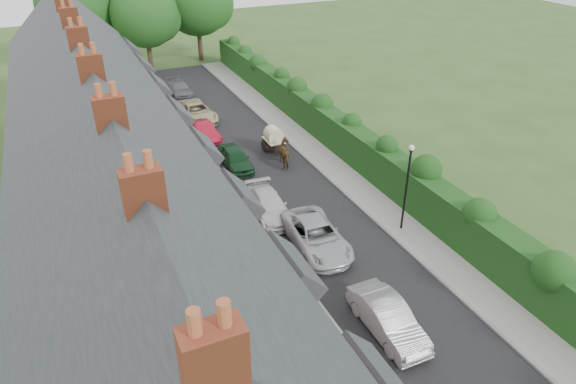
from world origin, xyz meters
name	(u,v)px	position (x,y,z in m)	size (l,w,h in m)	color
ground	(391,290)	(0.00, 0.00, 0.00)	(140.00, 140.00, 0.00)	#2D4C1E
road	(285,188)	(-0.50, 11.00, 0.01)	(6.00, 58.00, 0.02)	black
pavement_hedge_side	(341,174)	(3.60, 11.00, 0.06)	(2.20, 58.00, 0.12)	gray
pavement_house_side	(227,200)	(-4.35, 11.00, 0.06)	(1.70, 58.00, 0.12)	gray
kerb_hedge_side	(327,177)	(2.55, 11.00, 0.07)	(0.18, 58.00, 0.13)	gray
kerb_house_side	(240,197)	(-3.55, 11.00, 0.07)	(0.18, 58.00, 0.13)	gray
hedge	(366,149)	(5.40, 11.00, 1.60)	(2.10, 58.00, 2.85)	#143812
terrace_row	(106,161)	(-10.87, 9.98, 4.47)	(9.05, 40.50, 11.50)	brown
garden_wall_row	(216,205)	(-5.35, 10.00, 0.46)	(0.35, 40.35, 1.10)	brown
lamppost	(408,177)	(3.40, 4.00, 3.30)	(0.32, 0.32, 5.16)	black
tree_far_left	(148,15)	(-2.65, 40.08, 5.71)	(7.14, 6.80, 9.29)	#332316
tree_far_right	(200,1)	(3.39, 42.08, 6.31)	(7.98, 7.60, 10.31)	#332316
tree_far_back	(81,5)	(-8.59, 43.08, 6.62)	(8.40, 8.00, 10.82)	#332316
car_silver_a	(388,318)	(-1.69, -2.11, 0.73)	(1.54, 4.42, 1.46)	#A0A0A4
car_silver_b	(316,236)	(-1.65, 4.48, 0.74)	(2.44, 5.30, 1.47)	#AFB2B7
car_white	(269,206)	(-2.69, 8.42, 0.67)	(1.86, 4.59, 1.33)	silver
car_green	(235,158)	(-2.41, 14.97, 0.69)	(1.63, 4.05, 1.38)	#10381C
car_red	(204,131)	(-3.00, 20.52, 0.64)	(1.35, 3.88, 1.28)	maroon
car_beige	(196,112)	(-2.50, 24.47, 0.73)	(2.42, 5.24, 1.46)	#C2B28C
car_grey	(180,88)	(-2.17, 31.21, 0.64)	(1.78, 4.39, 1.27)	#595B61
horse	(286,153)	(0.90, 13.90, 0.87)	(0.94, 2.06, 1.74)	#52391E
horse_cart	(274,138)	(0.90, 16.12, 1.12)	(1.22, 2.71, 1.95)	black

